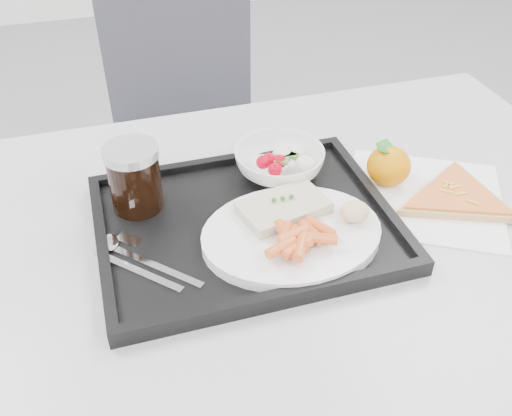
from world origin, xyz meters
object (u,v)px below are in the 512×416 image
Objects in this scene: tray at (246,224)px; cola_glass at (134,177)px; chair at (189,111)px; table at (277,257)px; tangerine at (389,166)px; dinner_plate at (292,235)px; salad_bowl at (279,162)px; pizza_slice at (457,197)px.

cola_glass reaches higher than tray.
table is at bearing -90.16° from chair.
tangerine is at bearing -73.78° from chair.
dinner_plate is 1.78× the size of salad_bowl.
tangerine is (0.22, 0.06, 0.10)m from table.
salad_bowl is at bearing 49.85° from tray.
table is at bearing -109.34° from salad_bowl.
cola_glass is (-0.15, 0.09, 0.06)m from tray.
salad_bowl is 1.87× the size of tangerine.
tangerine is 0.33× the size of pizza_slice.
pizza_slice is (0.50, -0.12, -0.06)m from cola_glass.
salad_bowl is (0.04, 0.12, 0.11)m from table.
table is 0.09m from tray.
salad_bowl is (0.09, 0.11, 0.03)m from tray.
tangerine is at bearing -5.53° from cola_glass.
chair is 0.72m from salad_bowl.
dinner_plate is (0.05, -0.06, 0.02)m from tray.
table is 11.11× the size of cola_glass.
dinner_plate is at bearing -47.81° from tray.
tangerine reaches higher than salad_bowl.
cola_glass is at bearing 174.47° from tangerine.
pizza_slice is at bearing -28.68° from salad_bowl.
tray is 4.17× the size of cola_glass.
pizza_slice is at bearing -69.91° from chair.
chair is 0.80m from tangerine.
tray is at bearing 132.19° from dinner_plate.
table is 0.10m from dinner_plate.
table is at bearing -25.45° from cola_glass.
cola_glass is 0.52m from pizza_slice.
dinner_plate is (0.00, -0.05, 0.09)m from table.
pizza_slice is (0.35, -0.04, 0.00)m from tray.
chair is at bearing 89.84° from table.
dinner_plate is 0.17m from salad_bowl.
chair is 0.90m from pizza_slice.
tray reaches higher than pizza_slice.
dinner_plate is at bearing -102.41° from salad_bowl.
tangerine reaches higher than dinner_plate.
dinner_plate is at bearing -153.08° from tangerine.
table is 4.44× the size of dinner_plate.
tangerine is at bearing 10.26° from tray.
table is 2.67× the size of tray.
table is 0.31m from pizza_slice.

